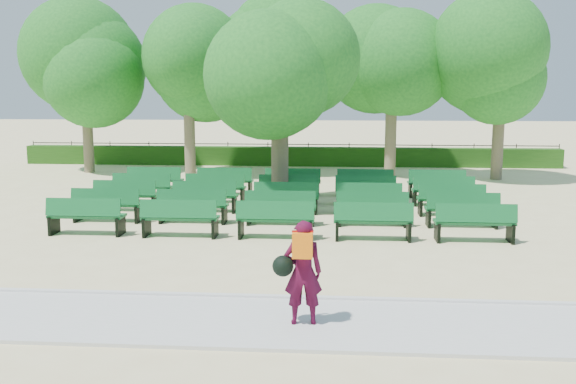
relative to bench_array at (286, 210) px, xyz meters
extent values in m
plane|color=beige|center=(-0.91, -1.85, -0.10)|extent=(120.00, 120.00, 0.00)
cube|color=silver|center=(-0.91, -9.25, -0.07)|extent=(30.00, 2.20, 0.06)
cube|color=silver|center=(-0.91, -8.10, -0.05)|extent=(30.00, 0.12, 0.10)
cube|color=#214D13|center=(-0.91, 12.15, 0.35)|extent=(26.00, 0.70, 0.90)
cube|color=#10602A|center=(0.00, 0.02, 0.38)|extent=(1.93, 0.55, 0.06)
cube|color=#10602A|center=(0.00, -0.21, 0.65)|extent=(1.93, 0.16, 0.45)
cylinder|color=brown|center=(-0.30, 1.27, 1.38)|extent=(0.55, 0.55, 2.96)
ellipsoid|color=#217422|center=(-0.30, 1.27, 4.08)|extent=(4.42, 4.42, 3.98)
imported|color=#410921|center=(1.01, -9.32, 0.78)|extent=(0.64, 0.46, 1.65)
cube|color=orange|center=(1.01, -9.50, 1.26)|extent=(0.31, 0.15, 0.38)
sphere|color=black|center=(0.70, -9.37, 0.89)|extent=(0.33, 0.33, 0.33)
camera|label=1|loc=(1.52, -18.90, 3.59)|focal=40.00mm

